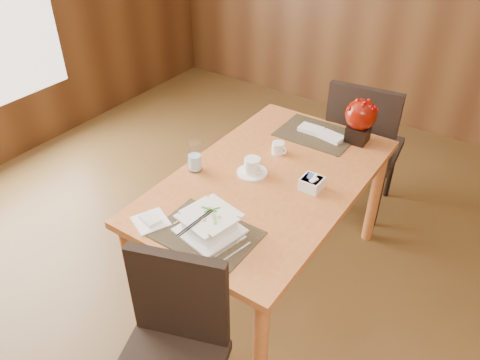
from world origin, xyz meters
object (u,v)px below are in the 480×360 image
Objects in this scene: near_chair at (172,346)px; creamer_jug at (278,148)px; coffee_cup at (252,167)px; sugar_caddy at (312,183)px; berry_decor at (360,118)px; bread_plate at (151,221)px; far_chair at (362,142)px; water_glass at (194,156)px; soup_setting at (209,224)px; dining_table at (269,192)px.

creamer_jug is at bearing 81.08° from near_chair.
sugar_caddy is (0.33, 0.06, -0.01)m from coffee_cup.
creamer_jug is at bearing 88.22° from coffee_cup.
berry_decor is 1.63m from near_chair.
creamer_jug is 0.62× the size of bread_plate.
bread_plate is 0.15× the size of far_chair.
bread_plate is at bearing -112.05° from berry_decor.
far_chair is at bearing 69.47° from near_chair.
water_glass is 1.24m from far_chair.
water_glass is 0.64m from sugar_caddy.
coffee_cup reaches higher than sugar_caddy.
sugar_caddy is at bearing 18.58° from water_glass.
creamer_jug is (0.28, 0.40, -0.05)m from water_glass.
bread_plate is at bearing 120.46° from near_chair.
soup_setting reaches higher than creamer_jug.
berry_decor is at bearing 90.50° from soup_setting.
berry_decor reaches higher than dining_table.
sugar_caddy is 0.83m from bread_plate.
far_chair is (0.04, 1.89, 0.05)m from near_chair.
soup_setting is 3.23× the size of creamer_jug.
sugar_caddy is (0.32, -0.20, -0.00)m from creamer_jug.
dining_table is at bearing 66.95° from bread_plate.
water_glass is (-0.37, 0.36, 0.04)m from soup_setting.
bread_plate is at bearing -105.97° from coffee_cup.
soup_setting is at bearing -89.60° from dining_table.
berry_decor reaches higher than near_chair.
water_glass is at bearing -152.34° from coffee_cup.
berry_decor reaches higher than coffee_cup.
far_chair reaches higher than near_chair.
creamer_jug is at bearing 78.16° from bread_plate.
near_chair reaches higher than water_glass.
near_chair reaches higher than sugar_caddy.
soup_setting is 0.54m from near_chair.
water_glass is at bearing -161.42° from sugar_caddy.
coffee_cup is 0.96× the size of water_glass.
dining_table is at bearing 102.38° from soup_setting.
far_chair is (0.17, 1.45, -0.23)m from soup_setting.
near_chair is (0.13, -0.44, -0.28)m from soup_setting.
berry_decor is (0.33, 0.64, 0.11)m from coffee_cup.
coffee_cup is 0.33m from sugar_caddy.
soup_setting is 2.01× the size of bread_plate.
berry_decor is (0.01, 0.58, 0.12)m from sugar_caddy.
dining_table is 0.70m from berry_decor.
dining_table is at bearing -171.77° from sugar_caddy.
berry_decor is at bearing 62.64° from coffee_cup.
water_glass is at bearing -155.52° from dining_table.
near_chair is at bearing -93.64° from berry_decor.
coffee_cup is at bearing -169.97° from sugar_caddy.
dining_table is 0.28m from creamer_jug.
dining_table is 0.94m from far_chair.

